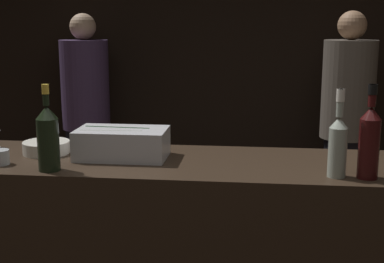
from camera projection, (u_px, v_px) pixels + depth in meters
name	position (u px, v px, depth m)	size (l,w,h in m)	color
wall_back_chalkboard	(224.00, 51.00, 4.59)	(6.40, 0.06, 2.80)	black
ice_bin_with_bottles	(121.00, 142.00, 2.28)	(0.38, 0.23, 0.13)	silver
bowl_white	(46.00, 147.00, 2.37)	(0.20, 0.20, 0.05)	silver
candle_votive	(0.00, 157.00, 2.18)	(0.08, 0.08, 0.06)	silver
champagne_bottle	(48.00, 137.00, 2.07)	(0.09, 0.09, 0.34)	black
white_wine_bottle	(338.00, 143.00, 1.99)	(0.07, 0.07, 0.33)	#9EA899
red_wine_bottle_black_foil	(369.00, 140.00, 1.97)	(0.08, 0.08, 0.35)	#380F0F
person_in_hoodie	(347.00, 116.00, 3.99)	(0.39, 0.39, 1.73)	black
person_blond_tee	(86.00, 108.00, 4.39)	(0.39, 0.39, 1.71)	black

